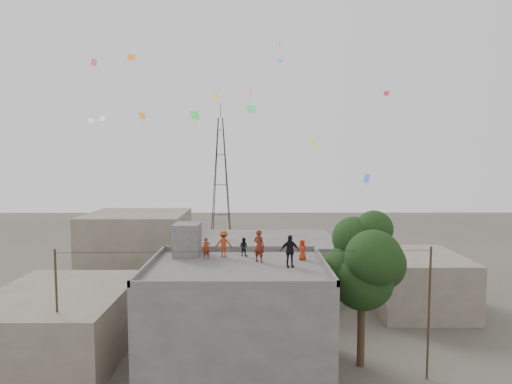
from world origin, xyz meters
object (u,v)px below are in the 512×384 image
at_px(stair_head_box, 187,240).
at_px(tree, 365,263).
at_px(person_dark_adult, 290,251).
at_px(transmission_tower, 221,178).
at_px(person_red_adult, 259,246).

xyz_separation_m(stair_head_box, tree, (10.57, -2.00, -1.00)).
xyz_separation_m(stair_head_box, person_dark_adult, (6.14, -2.84, -0.10)).
relative_size(tree, transmission_tower, 0.45).
relative_size(stair_head_box, tree, 0.22).
relative_size(stair_head_box, person_dark_adult, 1.11).
distance_m(stair_head_box, transmission_tower, 37.46).
xyz_separation_m(transmission_tower, person_dark_adult, (6.94, -40.24, -2.07)).
bearing_deg(person_dark_adult, transmission_tower, 92.08).
distance_m(tree, transmission_tower, 41.12).
height_order(tree, person_red_adult, tree).
bearing_deg(transmission_tower, person_red_adult, -82.34).
distance_m(transmission_tower, person_dark_adult, 40.88).
height_order(stair_head_box, person_dark_adult, stair_head_box).
distance_m(tree, person_dark_adult, 4.59).
relative_size(tree, person_red_adult, 4.83).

